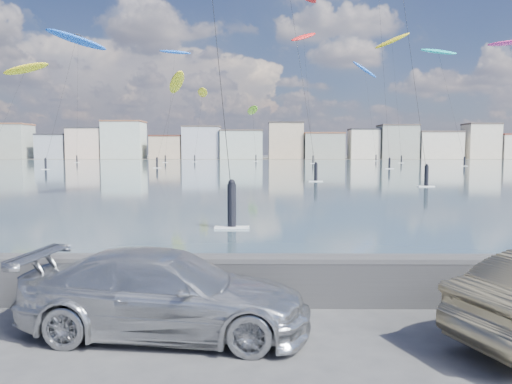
% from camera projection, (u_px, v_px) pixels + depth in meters
% --- Properties ---
extents(ground, '(700.00, 700.00, 0.00)m').
position_uv_depth(ground, '(186.00, 363.00, 7.35)').
color(ground, '#333335').
rests_on(ground, ground).
extents(bay_water, '(500.00, 177.00, 0.00)m').
position_uv_depth(bay_water, '(255.00, 167.00, 98.53)').
color(bay_water, '#385864').
rests_on(bay_water, ground).
extents(far_shore_strip, '(500.00, 60.00, 0.00)m').
position_uv_depth(far_shore_strip, '(257.00, 158.00, 206.65)').
color(far_shore_strip, '#4C473D').
rests_on(far_shore_strip, ground).
extents(seawall, '(400.00, 0.36, 1.08)m').
position_uv_depth(seawall, '(206.00, 278.00, 9.99)').
color(seawall, '#28282B').
rests_on(seawall, ground).
extents(far_buildings, '(240.79, 13.26, 14.60)m').
position_uv_depth(far_buildings, '(261.00, 143.00, 192.19)').
color(far_buildings, '#B2B7C6').
rests_on(far_buildings, ground).
extents(car_silver, '(5.08, 2.50, 1.42)m').
position_uv_depth(car_silver, '(167.00, 293.00, 8.46)').
color(car_silver, silver).
rests_on(car_silver, ground).
extents(kitesurfer_0, '(7.82, 13.25, 26.31)m').
position_uv_depth(kitesurfer_0, '(439.00, 54.00, 108.74)').
color(kitesurfer_0, '#19BFBF').
rests_on(kitesurfer_0, ground).
extents(kitesurfer_1, '(10.15, 15.68, 23.46)m').
position_uv_depth(kitesurfer_1, '(26.00, 70.00, 110.76)').
color(kitesurfer_1, yellow).
rests_on(kitesurfer_1, ground).
extents(kitesurfer_5, '(9.28, 14.85, 27.81)m').
position_uv_depth(kitesurfer_5, '(510.00, 44.00, 111.50)').
color(kitesurfer_5, '#E5338C').
rests_on(kitesurfer_5, ground).
extents(kitesurfer_6, '(6.97, 17.09, 36.61)m').
position_uv_depth(kitesurfer_6, '(78.00, 38.00, 138.12)').
color(kitesurfer_6, black).
rests_on(kitesurfer_6, ground).
extents(kitesurfer_8, '(9.29, 12.66, 32.05)m').
position_uv_depth(kitesurfer_8, '(365.00, 71.00, 158.74)').
color(kitesurfer_8, blue).
rests_on(kitesurfer_8, ground).
extents(kitesurfer_10, '(11.24, 11.12, 25.34)m').
position_uv_depth(kitesurfer_10, '(76.00, 40.00, 89.23)').
color(kitesurfer_10, blue).
rests_on(kitesurfer_10, ground).
extents(kitesurfer_15, '(5.05, 20.98, 17.96)m').
position_uv_depth(kitesurfer_15, '(252.00, 111.00, 160.10)').
color(kitesurfer_15, '#8CD826').
rests_on(kitesurfer_15, ground).
extents(kitesurfer_16, '(9.45, 14.33, 35.17)m').
position_uv_depth(kitesurfer_16, '(392.00, 42.00, 133.96)').
color(kitesurfer_16, yellow).
rests_on(kitesurfer_16, ground).
extents(kitesurfer_17, '(9.40, 10.56, 31.24)m').
position_uv_depth(kitesurfer_17, '(175.00, 54.00, 136.58)').
color(kitesurfer_17, blue).
rests_on(kitesurfer_17, ground).
extents(kitesurfer_18, '(5.70, 17.40, 19.20)m').
position_uv_depth(kitesurfer_18, '(177.00, 83.00, 100.01)').
color(kitesurfer_18, yellow).
rests_on(kitesurfer_18, ground).
extents(kitesurfer_19, '(4.57, 21.31, 22.37)m').
position_uv_depth(kitesurfer_19, '(202.00, 93.00, 151.80)').
color(kitesurfer_19, yellow).
rests_on(kitesurfer_19, ground).
extents(kitesurfer_20, '(8.21, 18.78, 35.98)m').
position_uv_depth(kitesurfer_20, '(304.00, 39.00, 134.27)').
color(kitesurfer_20, red).
rests_on(kitesurfer_20, ground).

